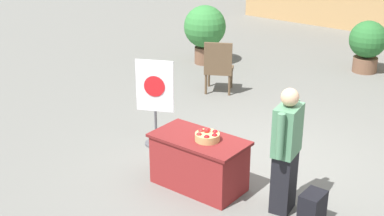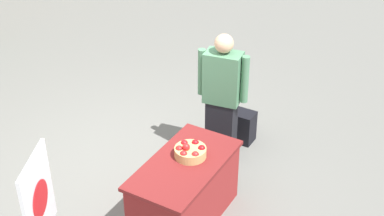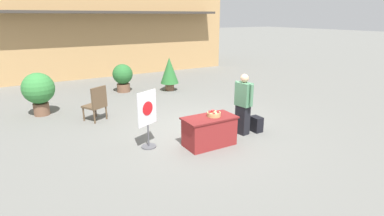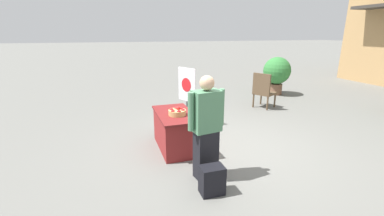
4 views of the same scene
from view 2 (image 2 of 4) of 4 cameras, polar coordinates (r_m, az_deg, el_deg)
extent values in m
plane|color=slate|center=(6.53, -6.99, -6.63)|extent=(120.00, 120.00, 0.00)
cube|color=maroon|center=(5.63, -0.77, -9.01)|extent=(1.22, 0.65, 0.69)
cube|color=maroon|center=(5.40, -0.80, -6.05)|extent=(1.30, 0.69, 0.04)
cylinder|color=tan|center=(5.45, -0.17, -4.74)|extent=(0.33, 0.33, 0.10)
sphere|color=#A30F14|center=(5.51, 0.35, -3.77)|extent=(0.08, 0.08, 0.08)
sphere|color=red|center=(5.51, -0.83, -3.82)|extent=(0.08, 0.08, 0.08)
sphere|color=red|center=(5.43, -1.38, -4.41)|extent=(0.08, 0.08, 0.08)
sphere|color=red|center=(5.36, -0.90, -4.96)|extent=(0.08, 0.08, 0.08)
sphere|color=red|center=(5.35, 0.36, -5.03)|extent=(0.08, 0.08, 0.08)
sphere|color=#A30F14|center=(5.43, 1.03, -4.37)|extent=(0.08, 0.08, 0.08)
sphere|color=red|center=(5.40, -0.63, -4.20)|extent=(0.08, 0.08, 0.08)
cube|color=black|center=(6.51, 3.13, -2.24)|extent=(0.29, 0.37, 0.79)
cube|color=#4C7F5B|center=(6.15, 3.32, 3.26)|extent=(0.32, 0.46, 0.62)
sphere|color=tan|center=(5.96, 3.44, 6.88)|extent=(0.22, 0.22, 0.22)
cylinder|color=#4C7F5B|center=(6.08, 5.66, 3.05)|extent=(0.09, 0.09, 0.57)
cylinder|color=#4C7F5B|center=(6.21, 1.04, 3.87)|extent=(0.09, 0.09, 0.57)
cube|color=black|center=(6.92, 5.25, -1.94)|extent=(0.24, 0.34, 0.42)
cube|color=silver|center=(4.75, -16.08, -9.29)|extent=(0.56, 0.28, 0.83)
cylinder|color=red|center=(4.74, -15.85, -9.32)|extent=(0.31, 0.15, 0.34)
camera|label=1|loc=(8.12, 54.71, 17.46)|focal=50.00mm
camera|label=3|loc=(3.60, 110.49, -28.62)|focal=28.00mm
camera|label=4|loc=(8.54, 23.05, 17.06)|focal=24.00mm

